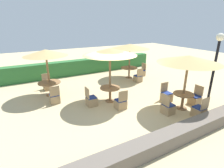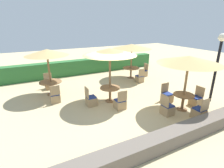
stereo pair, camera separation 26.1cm
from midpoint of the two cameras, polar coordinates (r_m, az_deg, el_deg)
ground_plane at (r=8.48m, az=2.77°, el=-6.95°), size 40.00×40.00×0.00m
hedge_row at (r=13.64m, az=-10.27°, el=5.47°), size 13.00×0.70×1.09m
stone_border at (r=6.17m, az=18.93°, el=-16.61°), size 10.00×0.56×0.49m
lamp_post at (r=9.64m, az=32.20°, el=8.04°), size 0.36×0.36×3.32m
parasol_front_right at (r=8.03m, az=24.71°, el=7.14°), size 2.64×2.64×2.47m
round_table_front_right at (r=8.53m, az=23.08°, el=-4.36°), size 0.91×0.91×0.75m
patio_chair_front_right_west at (r=7.98m, az=18.50°, el=-7.73°), size 0.46×0.46×0.93m
patio_chair_front_right_south at (r=8.19m, az=27.44°, el=-8.28°), size 0.46×0.46×0.93m
patio_chair_front_right_east at (r=9.33m, az=26.41°, el=-4.78°), size 0.46×0.46×0.93m
patio_chair_front_right_north at (r=9.22m, az=18.24°, el=-3.96°), size 0.46×0.46×0.93m
parasol_back_left at (r=9.61m, az=-19.77°, el=9.63°), size 2.21×2.21×2.49m
round_table_back_left at (r=10.01m, az=-18.67°, el=-0.01°), size 1.18×1.18×0.75m
patio_chair_back_left_north at (r=11.06m, az=-19.26°, el=-0.17°), size 0.46×0.46×0.93m
patio_chair_back_left_south at (r=9.11m, az=-17.31°, el=-4.14°), size 0.46×0.46×0.93m
parasol_back_right at (r=12.21m, az=7.12°, el=12.05°), size 2.68×2.68×2.40m
round_table_back_right at (r=12.52m, az=6.81°, el=4.69°), size 1.17×1.17×0.75m
patio_chair_back_right_east at (r=13.21m, az=10.85°, el=3.70°), size 0.46×0.46×0.93m
patio_chair_back_right_south at (r=11.80m, az=9.64°, el=1.88°), size 0.46×0.46×0.93m
parasol_center at (r=8.18m, az=0.23°, el=10.42°), size 2.53×2.53×2.66m
round_table_center at (r=8.69m, az=0.21°, el=-2.18°), size 0.99×0.99×0.74m
patio_chair_center_south at (r=8.07m, az=3.60°, el=-6.35°), size 0.46×0.46×0.93m
patio_chair_center_west at (r=8.42m, az=-6.00°, el=-5.28°), size 0.46×0.46×0.93m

